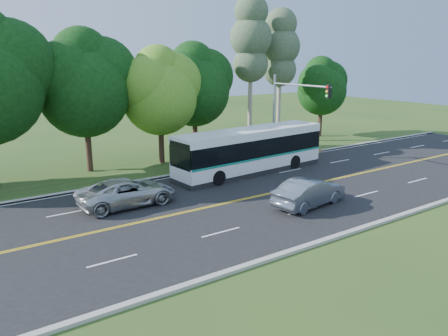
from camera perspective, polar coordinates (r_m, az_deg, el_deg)
ground at (r=27.64m, az=5.91°, el=-3.37°), size 120.00×120.00×0.00m
road at (r=27.63m, az=5.91°, el=-3.35°), size 60.00×14.00×0.02m
curb_north at (r=33.17m, az=-2.04°, el=-0.17°), size 60.00×0.30×0.15m
curb_south at (r=22.95m, az=17.55°, el=-7.53°), size 60.00×0.30×0.15m
grass_verge at (r=34.71m, az=-3.66°, el=0.42°), size 60.00×4.00×0.10m
lane_markings at (r=27.57m, az=5.76°, el=-3.36°), size 57.60×13.82×0.00m
tree_row at (r=34.37m, az=-14.15°, el=11.16°), size 44.70×9.10×13.84m
bougainvillea_hedge at (r=37.98m, az=6.35°, el=2.60°), size 9.50×2.25×1.50m
traffic_signal at (r=34.90m, az=8.61°, el=8.07°), size 0.42×6.10×7.00m
transit_bus at (r=32.23m, az=3.46°, el=2.21°), size 12.53×3.60×3.24m
sedan at (r=25.54m, az=11.09°, el=-3.11°), size 5.07×2.34×1.61m
suv at (r=25.74m, az=-12.54°, el=-3.11°), size 5.64×2.63×1.56m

